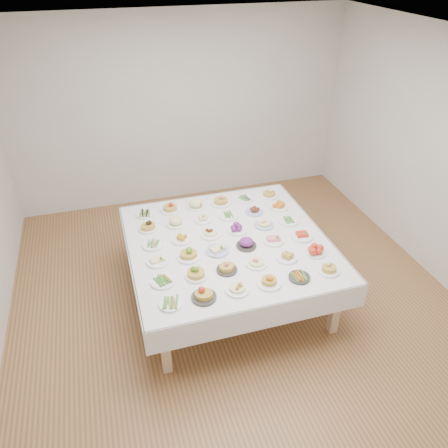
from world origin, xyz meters
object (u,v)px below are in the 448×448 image
object	(u,v)px
dish_0	(171,303)
dish_18	(153,244)
dish_35	(269,193)
display_table	(228,246)

from	to	relation	value
dish_0	dish_18	xyz separation A→B (m)	(-0.01, 0.96, -0.00)
dish_0	dish_35	bearing A→B (deg)	45.14
dish_18	dish_35	size ratio (longest dim) A/B	1.02
dish_0	dish_18	distance (m)	0.96
display_table	dish_35	bearing A→B (deg)	44.75
display_table	dish_35	size ratio (longest dim) A/B	9.79
dish_0	dish_35	distance (m)	2.25
display_table	dish_0	world-z (taller)	dish_0
display_table	dish_0	size ratio (longest dim) A/B	10.27
display_table	dish_18	xyz separation A→B (m)	(-0.80, 0.15, 0.09)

